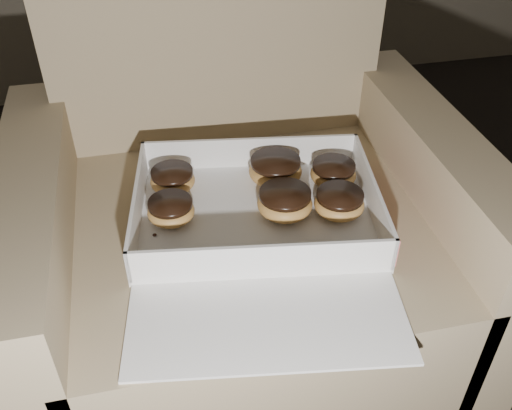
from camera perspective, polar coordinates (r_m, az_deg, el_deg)
The scene contains 11 objects.
armchair at distance 1.13m, azimuth -1.40°, elevation -3.57°, with size 0.82×0.69×0.85m.
bakery_box at distance 0.96m, azimuth 0.38°, elevation -2.26°, with size 0.47×0.53×0.07m.
donut_a at distance 0.99m, azimuth 8.33°, elevation 0.23°, with size 0.09×0.09×0.04m.
donut_b at distance 1.07m, azimuth 7.73°, elevation 3.19°, with size 0.08×0.08×0.04m.
donut_c at distance 1.05m, azimuth -8.35°, elevation 2.56°, with size 0.08×0.08×0.04m.
donut_d at distance 0.98m, azimuth -8.51°, elevation -0.50°, with size 0.08×0.08×0.04m.
donut_e at distance 0.98m, azimuth 2.90°, elevation 0.28°, with size 0.10×0.10×0.05m.
donut_f at distance 1.06m, azimuth 1.95°, elevation 3.56°, with size 0.10×0.10×0.05m.
crumb_a at distance 0.97m, azimuth -10.11°, elevation -2.96°, with size 0.01×0.01×0.00m, color black.
crumb_b at distance 0.98m, azimuth 3.41°, elevation -1.59°, with size 0.01×0.01×0.00m, color black.
crumb_c at distance 0.91m, azimuth 5.26°, elevation -5.66°, with size 0.01×0.01×0.00m, color black.
Camera 1 is at (-0.67, 0.20, 1.02)m, focal length 40.00 mm.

